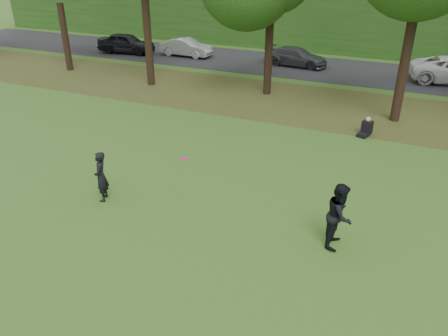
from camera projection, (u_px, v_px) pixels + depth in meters
name	position (u px, v px, depth m)	size (l,w,h in m)	color
ground	(206.00, 239.00, 12.36)	(120.00, 120.00, 0.00)	#3A5A1C
leaf_litter	(315.00, 105.00, 22.95)	(60.00, 7.00, 0.01)	#4C3C1B
street	(343.00, 70.00, 29.47)	(70.00, 7.00, 0.02)	black
far_hedge	(362.00, 20.00, 33.24)	(70.00, 3.00, 5.00)	#1B4112
player_left	(101.00, 177.00, 13.94)	(0.62, 0.40, 1.69)	black
player_right	(340.00, 215.00, 11.74)	(0.91, 0.71, 1.88)	black
parked_cars	(338.00, 61.00, 28.76)	(38.71, 3.83, 1.54)	black
frisbee	(184.00, 159.00, 12.73)	(0.34, 0.34, 0.10)	#E0127C
seated_person	(366.00, 129.00, 19.11)	(0.61, 0.82, 0.83)	black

